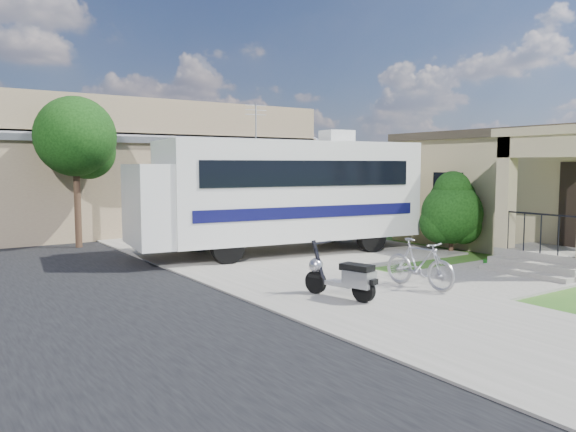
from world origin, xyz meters
TOP-DOWN VIEW (x-y plane):
  - ground at (0.00, 0.00)m, footprint 120.00×120.00m
  - sidewalk_slab at (-1.00, 10.00)m, footprint 4.00×80.00m
  - driveway_slab at (1.50, 4.50)m, footprint 7.00×6.00m
  - walk_slab at (3.00, -1.00)m, footprint 4.00×3.00m
  - house at (8.88, 1.43)m, footprint 9.47×7.80m
  - warehouse at (0.00, 13.97)m, footprint 12.50×8.40m
  - street_tree_a at (-3.70, 9.05)m, footprint 2.44×2.40m
  - street_tree_b at (-3.70, 19.05)m, footprint 2.44×2.40m
  - motorhome at (0.67, 4.63)m, footprint 8.37×3.59m
  - shrub at (4.94, 2.08)m, footprint 1.92×1.83m
  - scooter at (-1.46, -0.76)m, footprint 0.72×1.55m
  - bicycle at (0.38, -0.91)m, footprint 0.64×1.68m
  - garden_hose at (3.70, -0.19)m, footprint 0.39×0.39m

SIDE VIEW (x-z plane):
  - ground at x=0.00m, z-range 0.00..0.00m
  - driveway_slab at x=1.50m, z-range 0.00..0.05m
  - walk_slab at x=3.00m, z-range 0.00..0.05m
  - sidewalk_slab at x=-1.00m, z-range 0.00..0.06m
  - garden_hose at x=3.70m, z-range 0.00..0.17m
  - scooter at x=-1.46m, z-range -0.05..0.98m
  - bicycle at x=0.38m, z-range 0.00..0.99m
  - shrub at x=4.94m, z-range 0.03..2.38m
  - house at x=8.88m, z-range 0.00..3.55m
  - motorhome at x=0.67m, z-range -0.29..3.86m
  - warehouse at x=0.00m, z-range -0.53..4.51m
  - street_tree_a at x=-3.70m, z-range 0.96..5.54m
  - street_tree_b at x=-3.70m, z-range 1.03..5.76m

